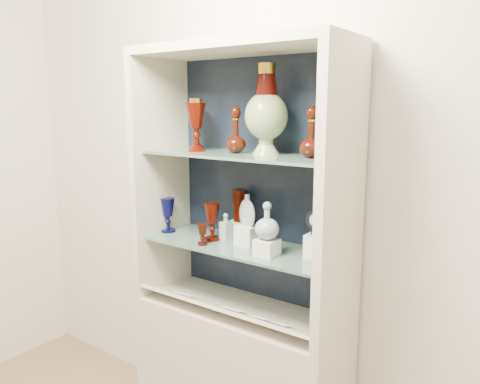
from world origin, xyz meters
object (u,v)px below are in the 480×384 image
Objects in this scene: ruby_goblet_small at (202,235)px; clear_square_bottle at (226,227)px; cobalt_goblet at (168,215)px; enamel_urn at (266,110)px; lidded_bowl at (338,147)px; ruby_goblet_tall at (212,222)px; pedestal_lamp_right at (196,126)px; ruby_decanter_b at (311,130)px; cameo_medallion at (317,221)px; pedestal_lamp_left at (196,125)px; ruby_decanter_a at (236,127)px; clear_round_decanter at (267,222)px; flat_flask at (247,210)px; ruby_pitcher at (240,205)px.

ruby_goblet_small is 0.13m from clear_square_bottle.
cobalt_goblet is at bearing -172.30° from clear_square_bottle.
ruby_goblet_small is (-0.25, -0.13, -0.56)m from enamel_urn.
enamel_urn is 3.95× the size of lidded_bowl.
cobalt_goblet is at bearing -177.31° from ruby_goblet_tall.
pedestal_lamp_right is 0.47m from ruby_goblet_tall.
cameo_medallion is at bearing 17.10° from ruby_decanter_b.
pedestal_lamp_left is 0.49m from clear_square_bottle.
pedestal_lamp_right is 0.43m from enamel_urn.
enamel_urn is at bearing 11.36° from ruby_decanter_a.
pedestal_lamp_left reaches higher than ruby_goblet_small.
clear_round_decanter is (0.41, -0.03, -0.39)m from pedestal_lamp_left.
pedestal_lamp_right reaches higher than ruby_goblet_tall.
cobalt_goblet is at bearing 179.30° from cameo_medallion.
ruby_decanter_a is 0.60m from cobalt_goblet.
flat_flask is (0.46, 0.04, 0.08)m from cobalt_goblet.
pedestal_lamp_right is 0.50m from flat_flask.
ruby_pitcher is (-0.05, 0.10, -0.38)m from ruby_decanter_a.
cameo_medallion is (0.03, 0.01, -0.37)m from ruby_decanter_b.
lidded_bowl reaches higher than cameo_medallion.
cobalt_goblet is (-0.12, -0.09, -0.44)m from pedestal_lamp_right.
pedestal_lamp_right is at bearing 135.49° from ruby_goblet_small.
ruby_goblet_tall is at bearing -26.23° from pedestal_lamp_right.
ruby_pitcher is 0.13m from clear_square_bottle.
cameo_medallion is (0.80, 0.06, 0.07)m from cobalt_goblet.
pedestal_lamp_left is at bearing -175.22° from lidded_bowl.
clear_square_bottle is (-0.07, 0.01, -0.47)m from ruby_decanter_a.
clear_round_decanter is (-0.15, -0.08, -0.38)m from ruby_decanter_b.
flat_flask is at bearing 177.95° from cameo_medallion.
enamel_urn is 1.74× the size of ruby_decanter_b.
lidded_bowl reaches higher than ruby_goblet_small.
pedestal_lamp_left reaches higher than cameo_medallion.
cameo_medallion is at bearing 5.92° from pedestal_lamp_left.
lidded_bowl is (0.12, 0.00, -0.06)m from ruby_decanter_b.
ruby_decanter_b is 0.37m from cameo_medallion.
ruby_goblet_tall is (-0.27, -0.05, -0.52)m from enamel_urn.
ruby_decanter_b reaches higher than cameo_medallion.
pedestal_lamp_right is at bearing 35.49° from cobalt_goblet.
clear_square_bottle is at bearing 7.70° from cobalt_goblet.
pedestal_lamp_left is 1.54× the size of clear_round_decanter.
clear_square_bottle reaches higher than ruby_goblet_small.
pedestal_lamp_right is at bearing 168.33° from clear_square_bottle.
enamel_urn is 0.48m from clear_round_decanter.
ruby_decanter_a reaches higher than ruby_pitcher.
flat_flask is at bearing -168.66° from enamel_urn.
pedestal_lamp_right is 0.58× the size of enamel_urn.
ruby_goblet_small is (-0.47, -0.12, -0.48)m from ruby_decanter_b.
ruby_decanter_a is at bearing 162.86° from clear_round_decanter.
clear_square_bottle is (0.33, 0.04, -0.02)m from cobalt_goblet.
ruby_decanter_b is at bearing 18.80° from flat_flask.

